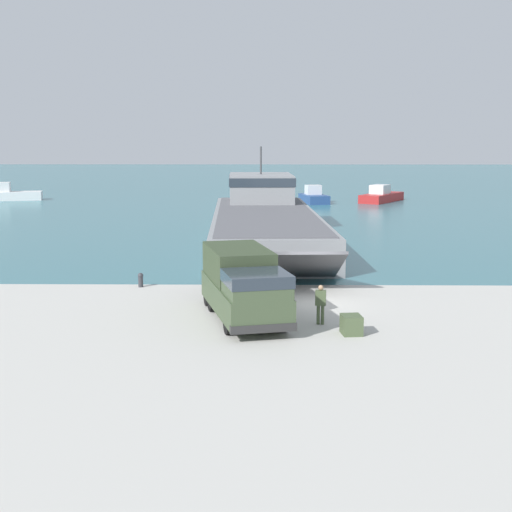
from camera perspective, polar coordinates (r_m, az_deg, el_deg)
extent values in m
plane|color=#B7B5AD|center=(33.96, 4.79, -3.72)|extent=(240.00, 240.00, 0.00)
cube|color=#336B75|center=(127.34, 1.89, 5.91)|extent=(240.00, 180.00, 0.01)
cube|color=gray|center=(53.29, 0.76, 2.26)|extent=(8.92, 28.71, 2.16)
cube|color=#56565B|center=(53.16, 0.77, 3.46)|extent=(8.25, 27.55, 0.08)
cube|color=gray|center=(62.74, 0.39, 5.45)|extent=(5.72, 8.18, 2.45)
cube|color=#28333D|center=(62.70, 0.39, 6.09)|extent=(5.88, 8.27, 0.73)
cylinder|color=#3F3F42|center=(62.62, 0.39, 7.66)|extent=(0.16, 0.16, 2.40)
cube|color=#56565B|center=(37.05, 1.85, -0.74)|extent=(6.72, 4.81, 2.12)
cube|color=#3D4C33|center=(30.60, -0.97, -3.33)|extent=(4.22, 7.68, 1.15)
cube|color=#3D4C33|center=(28.09, 0.05, -2.27)|extent=(2.92, 2.98, 0.96)
cube|color=#28333D|center=(28.04, 0.05, -1.79)|extent=(3.00, 3.02, 0.48)
cube|color=#344129|center=(31.54, -1.45, -0.58)|extent=(3.48, 5.06, 1.40)
cube|color=#2D2D2D|center=(27.33, 0.60, -5.80)|extent=(2.58, 0.86, 0.32)
cylinder|color=black|center=(28.80, 2.03, -4.91)|extent=(0.66, 1.20, 1.14)
cylinder|color=black|center=(28.34, -2.10, -5.15)|extent=(0.66, 1.20, 1.14)
cylinder|color=black|center=(32.53, 0.21, -3.24)|extent=(0.66, 1.20, 1.14)
cylinder|color=black|center=(32.13, -3.44, -3.42)|extent=(0.66, 1.20, 1.14)
cylinder|color=black|center=(33.58, -0.22, -2.84)|extent=(0.66, 1.20, 1.14)
cylinder|color=black|center=(33.19, -3.76, -3.01)|extent=(0.66, 1.20, 1.14)
cylinder|color=#475638|center=(29.97, 5.00, -4.70)|extent=(0.14, 0.14, 0.81)
cylinder|color=#475638|center=(29.95, 5.34, -4.71)|extent=(0.14, 0.14, 0.81)
cube|color=#475638|center=(29.79, 5.19, -3.35)|extent=(0.47, 0.30, 0.64)
sphere|color=tan|center=(29.70, 5.21, -2.54)|extent=(0.22, 0.22, 0.22)
cube|color=white|center=(95.34, -19.44, 4.55)|extent=(9.30, 4.54, 1.08)
cube|color=#B22323|center=(89.49, 10.02, 4.63)|extent=(6.56, 8.50, 1.00)
cube|color=silver|center=(88.83, 9.89, 5.28)|extent=(2.87, 3.10, 1.10)
cube|color=navy|center=(86.32, 4.66, 4.58)|extent=(3.58, 5.59, 1.02)
cube|color=silver|center=(86.61, 4.60, 5.31)|extent=(2.04, 1.90, 1.12)
cylinder|color=#333338|center=(37.77, -9.21, -2.07)|extent=(0.25, 0.25, 0.53)
sphere|color=#333338|center=(37.70, -9.22, -1.56)|extent=(0.29, 0.29, 0.29)
cube|color=#475638|center=(28.62, 7.64, -5.47)|extent=(0.87, 1.00, 0.76)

